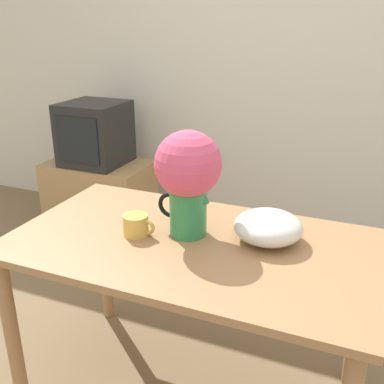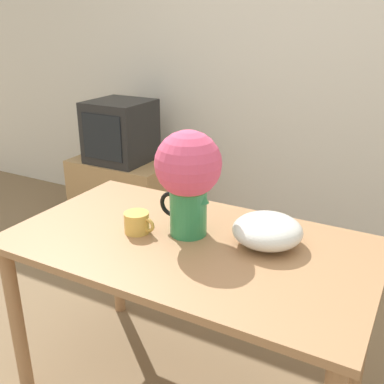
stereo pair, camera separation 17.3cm
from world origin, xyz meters
name	(u,v)px [view 1 (the left image)]	position (x,y,z in m)	size (l,w,h in m)	color
wall_back	(284,60)	(0.00, 1.98, 1.30)	(8.00, 0.05, 2.60)	silver
table	(191,264)	(0.04, 0.24, 0.66)	(1.41, 0.80, 0.76)	#A3754C
flower_vase	(188,174)	(0.01, 0.29, 1.01)	(0.26, 0.26, 0.42)	#2D844C
coffee_mug	(136,225)	(-0.18, 0.20, 0.80)	(0.13, 0.10, 0.08)	gold
white_bowl	(268,227)	(0.32, 0.35, 0.82)	(0.27, 0.27, 0.12)	silver
tv_stand	(100,196)	(-1.26, 1.52, 0.27)	(0.78, 0.47, 0.55)	tan
tv_set	(95,133)	(-1.26, 1.51, 0.77)	(0.43, 0.44, 0.46)	black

